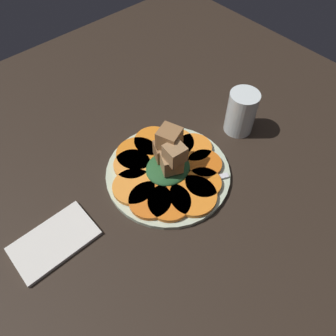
% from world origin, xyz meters
% --- Properties ---
extents(table_slab, '(1.20, 1.20, 0.02)m').
position_xyz_m(table_slab, '(0.00, 0.00, 0.01)').
color(table_slab, black).
rests_on(table_slab, ground).
extents(plate, '(0.25, 0.25, 0.01)m').
position_xyz_m(plate, '(0.00, 0.00, 0.03)').
color(plate, beige).
rests_on(plate, table_slab).
extents(carrot_slice_0, '(0.08, 0.08, 0.01)m').
position_xyz_m(carrot_slice_0, '(0.06, 0.04, 0.04)').
color(carrot_slice_0, orange).
rests_on(carrot_slice_0, plate).
extents(carrot_slice_1, '(0.08, 0.08, 0.01)m').
position_xyz_m(carrot_slice_1, '(0.03, 0.08, 0.04)').
color(carrot_slice_1, orange).
rests_on(carrot_slice_1, plate).
extents(carrot_slice_2, '(0.09, 0.09, 0.01)m').
position_xyz_m(carrot_slice_2, '(-0.02, 0.07, 0.04)').
color(carrot_slice_2, orange).
rests_on(carrot_slice_2, plate).
extents(carrot_slice_3, '(0.08, 0.08, 0.01)m').
position_xyz_m(carrot_slice_3, '(-0.05, 0.06, 0.04)').
color(carrot_slice_3, orange).
rests_on(carrot_slice_3, plate).
extents(carrot_slice_4, '(0.08, 0.08, 0.01)m').
position_xyz_m(carrot_slice_4, '(-0.08, 0.01, 0.04)').
color(carrot_slice_4, orange).
rests_on(carrot_slice_4, plate).
extents(carrot_slice_5, '(0.08, 0.08, 0.01)m').
position_xyz_m(carrot_slice_5, '(-0.07, -0.03, 0.04)').
color(carrot_slice_5, orange).
rests_on(carrot_slice_5, plate).
extents(carrot_slice_6, '(0.08, 0.08, 0.01)m').
position_xyz_m(carrot_slice_6, '(-0.05, -0.06, 0.04)').
color(carrot_slice_6, orange).
rests_on(carrot_slice_6, plate).
extents(carrot_slice_7, '(0.09, 0.09, 0.01)m').
position_xyz_m(carrot_slice_7, '(-0.01, -0.08, 0.04)').
color(carrot_slice_7, orange).
rests_on(carrot_slice_7, plate).
extents(carrot_slice_8, '(0.07, 0.07, 0.01)m').
position_xyz_m(carrot_slice_8, '(0.03, -0.07, 0.04)').
color(carrot_slice_8, orange).
rests_on(carrot_slice_8, plate).
extents(carrot_slice_9, '(0.07, 0.07, 0.01)m').
position_xyz_m(carrot_slice_9, '(0.07, -0.04, 0.04)').
color(carrot_slice_9, orange).
rests_on(carrot_slice_9, plate).
extents(carrot_slice_10, '(0.08, 0.08, 0.01)m').
position_xyz_m(carrot_slice_10, '(0.08, 0.01, 0.04)').
color(carrot_slice_10, orange).
rests_on(carrot_slice_10, plate).
extents(center_pile, '(0.09, 0.09, 0.10)m').
position_xyz_m(center_pile, '(0.00, 0.00, 0.07)').
color(center_pile, '#235128').
rests_on(center_pile, plate).
extents(fork, '(0.19, 0.09, 0.00)m').
position_xyz_m(fork, '(-0.01, -0.05, 0.03)').
color(fork, silver).
rests_on(fork, plate).
extents(water_glass, '(0.06, 0.06, 0.10)m').
position_xyz_m(water_glass, '(0.21, -0.01, 0.07)').
color(water_glass, silver).
rests_on(water_glass, table_slab).
extents(napkin, '(0.15, 0.09, 0.01)m').
position_xyz_m(napkin, '(-0.25, 0.02, 0.02)').
color(napkin, silver).
rests_on(napkin, table_slab).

